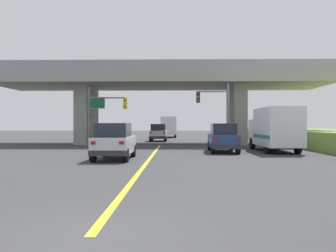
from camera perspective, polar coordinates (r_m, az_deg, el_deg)
name	(u,v)px	position (r m, az deg, el deg)	size (l,w,h in m)	color
ground	(161,144)	(35.72, -1.11, -2.90)	(160.00, 160.00, 0.00)	#353538
overpass_bridge	(161,88)	(35.87, -1.11, 6.25)	(32.74, 8.58, 7.78)	gray
lane_divider_stripe	(149,160)	(19.48, -3.11, -5.48)	(0.20, 26.68, 0.01)	yellow
suv_lead	(114,141)	(19.79, -8.69, -2.47)	(1.96, 4.26, 2.02)	silver
suv_crossing	(223,138)	(25.09, 8.89, -1.90)	(2.01, 4.66, 2.02)	navy
box_truck	(275,129)	(26.42, 16.89, -0.45)	(2.33, 6.87, 3.12)	silver
sedan_oncoming	(158,133)	(41.30, -1.57, -1.08)	(1.93, 4.34, 2.02)	silver
traffic_signal_nearside	(217,107)	(30.50, 7.99, 3.06)	(2.83, 0.36, 5.45)	slate
traffic_signal_farside	(103,110)	(30.67, -10.56, 2.53)	(3.36, 0.36, 5.13)	#56595E
highway_sign	(97,109)	(33.87, -11.42, 2.78)	(1.51, 0.17, 4.72)	#56595E
semi_truck_distant	(169,127)	(54.27, 0.14, -0.10)	(2.33, 6.60, 3.15)	navy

